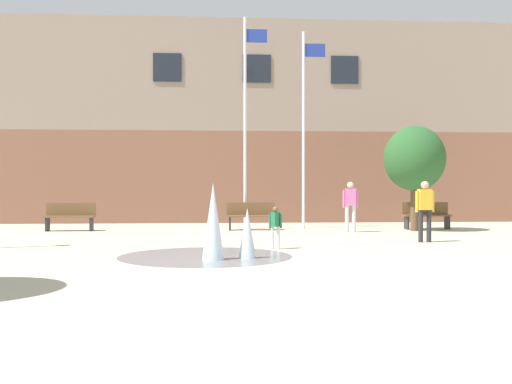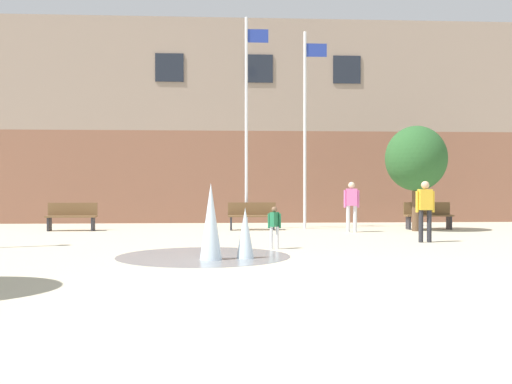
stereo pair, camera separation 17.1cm
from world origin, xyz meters
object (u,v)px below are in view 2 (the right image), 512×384
object	(u,v)px
park_bench_under_left_flagpole	(252,216)
park_bench_under_right_flagpole	(428,215)
adult_in_red	(352,203)
flagpole_left	(247,116)
adult_watching	(425,206)
child_running	(274,224)
park_bench_far_left	(72,216)
street_tree_near_building	(416,159)
flagpole_right	(306,123)

from	to	relation	value
park_bench_under_left_flagpole	park_bench_under_right_flagpole	world-z (taller)	same
park_bench_under_right_flagpole	adult_in_red	world-z (taller)	adult_in_red
flagpole_left	park_bench_under_left_flagpole	bearing A→B (deg)	-74.65
park_bench_under_right_flagpole	flagpole_left	bearing A→B (deg)	175.23
park_bench_under_right_flagpole	adult_watching	size ratio (longest dim) A/B	1.01
adult_watching	park_bench_under_left_flagpole	bearing A→B (deg)	-51.05
child_running	park_bench_far_left	bearing A→B (deg)	86.65
adult_in_red	street_tree_near_building	world-z (taller)	street_tree_near_building
adult_in_red	flagpole_left	xyz separation A→B (m)	(-3.22, 1.65, 2.90)
flagpole_left	park_bench_far_left	bearing A→B (deg)	-175.33
child_running	park_bench_under_right_flagpole	bearing A→B (deg)	-2.60
flagpole_right	adult_in_red	bearing A→B (deg)	-53.68
adult_watching	adult_in_red	xyz separation A→B (m)	(-1.16, 3.45, 0.00)
park_bench_under_left_flagpole	street_tree_near_building	bearing A→B (deg)	-8.33
park_bench_far_left	flagpole_left	world-z (taller)	flagpole_left
street_tree_near_building	adult_watching	bearing A→B (deg)	-105.14
park_bench_far_left	flagpole_left	xyz separation A→B (m)	(5.76, 0.47, 3.35)
park_bench_under_right_flagpole	child_running	bearing A→B (deg)	-133.90
park_bench_under_left_flagpole	park_bench_under_right_flagpole	bearing A→B (deg)	-0.10
park_bench_far_left	park_bench_under_right_flagpole	world-z (taller)	same
park_bench_under_right_flagpole	flagpole_left	world-z (taller)	flagpole_left
park_bench_far_left	park_bench_under_right_flagpole	xyz separation A→B (m)	(11.85, -0.04, 0.00)
adult_in_red	flagpole_right	distance (m)	3.36
adult_in_red	park_bench_under_left_flagpole	bearing A→B (deg)	-12.88
child_running	adult_in_red	bearing A→B (deg)	10.47
adult_in_red	child_running	size ratio (longest dim) A/B	1.61
park_bench_under_left_flagpole	adult_in_red	size ratio (longest dim) A/B	1.01
adult_watching	flagpole_left	xyz separation A→B (m)	(-4.38, 5.10, 2.90)
park_bench_far_left	flagpole_left	size ratio (longest dim) A/B	0.22
adult_watching	child_running	distance (m)	4.29
park_bench_far_left	adult_in_red	world-z (taller)	adult_in_red
adult_watching	flagpole_right	bearing A→B (deg)	-68.73
flagpole_left	street_tree_near_building	distance (m)	5.76
park_bench_under_right_flagpole	adult_in_red	xyz separation A→B (m)	(-2.87, -1.15, 0.45)
street_tree_near_building	flagpole_left	bearing A→B (deg)	166.80
adult_watching	flagpole_right	xyz separation A→B (m)	(-2.38, 5.10, 2.66)
park_bench_under_left_flagpole	street_tree_near_building	distance (m)	5.65
park_bench_under_left_flagpole	child_running	xyz separation A→B (m)	(0.20, -5.99, 0.10)
park_bench_under_right_flagpole	street_tree_near_building	size ratio (longest dim) A/B	0.47
park_bench_far_left	street_tree_near_building	bearing A→B (deg)	-4.09
park_bench_under_left_flagpole	adult_watching	xyz separation A→B (m)	(4.25, -4.61, 0.45)
flagpole_left	flagpole_right	distance (m)	2.02
adult_watching	flagpole_right	size ratio (longest dim) A/B	0.24
park_bench_far_left	park_bench_under_left_flagpole	xyz separation A→B (m)	(5.90, -0.03, 0.00)
park_bench_under_left_flagpole	adult_in_red	distance (m)	3.32
child_running	flagpole_right	bearing A→B (deg)	26.87
park_bench_under_right_flagpole	child_running	size ratio (longest dim) A/B	1.62
child_running	flagpole_right	world-z (taller)	flagpole_right
park_bench_under_left_flagpole	adult_watching	world-z (taller)	adult_watching
park_bench_under_left_flagpole	park_bench_under_right_flagpole	size ratio (longest dim) A/B	1.00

